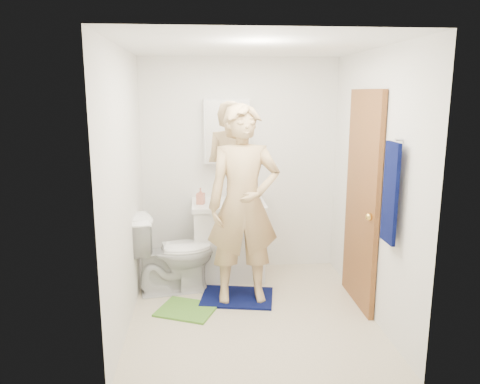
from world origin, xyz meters
name	(u,v)px	position (x,y,z in m)	size (l,w,h in m)	color
floor	(251,313)	(0.00, 0.00, -0.01)	(2.20, 2.40, 0.02)	beige
ceiling	(252,44)	(0.00, 0.00, 2.41)	(2.20, 2.40, 0.02)	white
wall_back	(240,166)	(0.00, 1.21, 1.20)	(2.20, 0.02, 2.40)	white
wall_front	(273,225)	(0.00, -1.21, 1.20)	(2.20, 0.02, 2.40)	white
wall_left	(124,189)	(-1.11, 0.00, 1.20)	(0.02, 2.40, 2.40)	white
wall_right	(373,185)	(1.11, 0.00, 1.20)	(0.02, 2.40, 2.40)	white
vanity_cabinet	(229,242)	(-0.15, 0.91, 0.40)	(0.75, 0.55, 0.80)	white
countertop	(228,204)	(-0.15, 0.91, 0.83)	(0.79, 0.59, 0.05)	white
sink_basin	(228,203)	(-0.15, 0.91, 0.84)	(0.40, 0.40, 0.03)	white
faucet	(227,193)	(-0.15, 1.09, 0.91)	(0.03, 0.03, 0.12)	silver
medicine_cabinet	(227,131)	(-0.15, 1.14, 1.60)	(0.50, 0.12, 0.70)	white
mirror_panel	(227,132)	(-0.15, 1.08, 1.60)	(0.46, 0.01, 0.66)	white
door	(362,200)	(1.07, 0.15, 1.02)	(0.05, 0.80, 2.05)	brown
door_knob	(369,217)	(1.03, -0.17, 0.95)	(0.07, 0.07, 0.07)	gold
towel	(390,193)	(1.03, -0.57, 1.25)	(0.03, 0.24, 0.80)	#060D40
towel_hook	(399,139)	(1.07, -0.57, 1.67)	(0.02, 0.02, 0.06)	silver
toilet	(173,253)	(-0.74, 0.56, 0.41)	(0.46, 0.81, 0.83)	white
bath_mat	(237,297)	(-0.10, 0.32, 0.01)	(0.70, 0.50, 0.02)	#060D40
green_rug	(187,310)	(-0.60, 0.09, 0.01)	(0.51, 0.43, 0.02)	#579531
soap_dispenser	(201,196)	(-0.45, 0.86, 0.94)	(0.08, 0.08, 0.17)	#D47A63
toothbrush_cup	(254,196)	(0.14, 0.99, 0.89)	(0.11, 0.11, 0.09)	#883F8B
man	(243,205)	(-0.05, 0.27, 0.97)	(0.69, 0.46, 1.90)	tan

